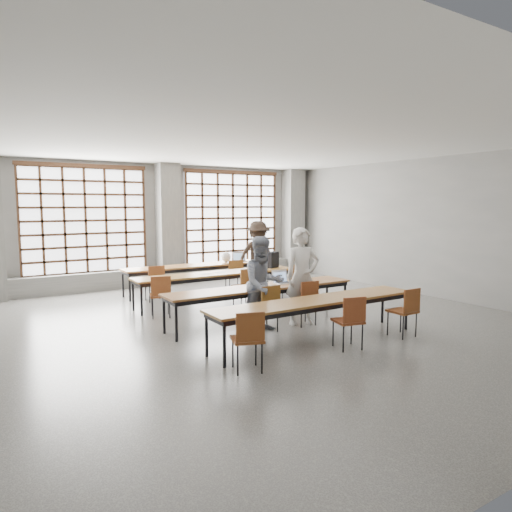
{
  "coord_description": "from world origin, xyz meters",
  "views": [
    {
      "loc": [
        -4.85,
        -7.36,
        2.32
      ],
      "look_at": [
        -0.01,
        0.4,
        1.29
      ],
      "focal_mm": 32.0,
      "sensor_mm": 36.0,
      "label": 1
    }
  ],
  "objects_px": {
    "mouse": "(301,281)",
    "green_box": "(258,284)",
    "chair_near_left": "(248,335)",
    "chair_back_left": "(155,280)",
    "student_back": "(258,255)",
    "desk_row_b": "(217,275)",
    "desk_row_d": "(317,303)",
    "chair_mid_left": "(161,292)",
    "student_male": "(302,276)",
    "laptop_back": "(240,259)",
    "backpack": "(272,260)",
    "laptop_front": "(282,280)",
    "chair_front_right": "(306,298)",
    "chair_back_mid": "(235,272)",
    "chair_back_right": "(261,270)",
    "chair_near_right": "(406,307)",
    "chair_near_mid": "(350,317)",
    "red_pouch": "(247,336)",
    "student_female": "(263,284)",
    "desk_row_a": "(198,267)",
    "desk_row_c": "(262,290)",
    "chair_mid_right": "(294,278)",
    "plastic_bag": "(226,257)",
    "chair_front_left": "(267,304)",
    "phone": "(273,286)",
    "chair_mid_centre": "(245,283)"
  },
  "relations": [
    {
      "from": "chair_front_left",
      "to": "red_pouch",
      "type": "relative_size",
      "value": 4.4
    },
    {
      "from": "desk_row_a",
      "to": "red_pouch",
      "type": "relative_size",
      "value": 20.0
    },
    {
      "from": "desk_row_c",
      "to": "chair_mid_right",
      "type": "distance_m",
      "value": 2.37
    },
    {
      "from": "chair_mid_right",
      "to": "backpack",
      "type": "relative_size",
      "value": 2.2
    },
    {
      "from": "chair_near_mid",
      "to": "green_box",
      "type": "relative_size",
      "value": 3.52
    },
    {
      "from": "chair_near_left",
      "to": "mouse",
      "type": "distance_m",
      "value": 3.36
    },
    {
      "from": "mouse",
      "to": "red_pouch",
      "type": "bearing_deg",
      "value": -140.87
    },
    {
      "from": "desk_row_c",
      "to": "chair_back_right",
      "type": "height_order",
      "value": "chair_back_right"
    },
    {
      "from": "chair_near_left",
      "to": "laptop_front",
      "type": "height_order",
      "value": "laptop_front"
    },
    {
      "from": "chair_back_mid",
      "to": "laptop_back",
      "type": "height_order",
      "value": "laptop_back"
    },
    {
      "from": "chair_back_right",
      "to": "chair_front_right",
      "type": "bearing_deg",
      "value": -109.78
    },
    {
      "from": "desk_row_d",
      "to": "laptop_front",
      "type": "bearing_deg",
      "value": 74.78
    },
    {
      "from": "chair_mid_left",
      "to": "chair_near_right",
      "type": "relative_size",
      "value": 1.0
    },
    {
      "from": "chair_front_right",
      "to": "chair_near_left",
      "type": "distance_m",
      "value": 2.7
    },
    {
      "from": "chair_back_left",
      "to": "laptop_front",
      "type": "distance_m",
      "value": 3.37
    },
    {
      "from": "chair_front_left",
      "to": "student_back",
      "type": "relative_size",
      "value": 0.47
    },
    {
      "from": "mouse",
      "to": "green_box",
      "type": "relative_size",
      "value": 0.39
    },
    {
      "from": "phone",
      "to": "backpack",
      "type": "bearing_deg",
      "value": 56.2
    },
    {
      "from": "chair_mid_left",
      "to": "student_male",
      "type": "xyz_separation_m",
      "value": [
        2.15,
        -1.95,
        0.41
      ]
    },
    {
      "from": "student_male",
      "to": "chair_mid_right",
      "type": "bearing_deg",
      "value": 70.92
    },
    {
      "from": "backpack",
      "to": "chair_mid_centre",
      "type": "bearing_deg",
      "value": -169.41
    },
    {
      "from": "chair_back_right",
      "to": "chair_near_left",
      "type": "xyz_separation_m",
      "value": [
        -3.54,
        -5.2,
        0.0
      ]
    },
    {
      "from": "chair_back_left",
      "to": "chair_front_left",
      "type": "distance_m",
      "value": 3.75
    },
    {
      "from": "desk_row_b",
      "to": "green_box",
      "type": "distance_m",
      "value": 2.0
    },
    {
      "from": "chair_near_mid",
      "to": "laptop_back",
      "type": "distance_m",
      "value": 6.1
    },
    {
      "from": "chair_back_right",
      "to": "green_box",
      "type": "relative_size",
      "value": 3.52
    },
    {
      "from": "chair_mid_left",
      "to": "mouse",
      "type": "height_order",
      "value": "chair_mid_left"
    },
    {
      "from": "laptop_front",
      "to": "chair_near_left",
      "type": "bearing_deg",
      "value": -133.65
    },
    {
      "from": "chair_back_left",
      "to": "student_male",
      "type": "distance_m",
      "value": 3.94
    },
    {
      "from": "chair_mid_centre",
      "to": "red_pouch",
      "type": "xyz_separation_m",
      "value": [
        -2.07,
        -3.54,
        -0.04
      ]
    },
    {
      "from": "student_female",
      "to": "chair_near_left",
      "type": "bearing_deg",
      "value": -123.55
    },
    {
      "from": "desk_row_b",
      "to": "chair_near_mid",
      "type": "bearing_deg",
      "value": -87.15
    },
    {
      "from": "laptop_back",
      "to": "backpack",
      "type": "relative_size",
      "value": 1.07
    },
    {
      "from": "laptop_front",
      "to": "red_pouch",
      "type": "height_order",
      "value": "laptop_front"
    },
    {
      "from": "laptop_front",
      "to": "plastic_bag",
      "type": "xyz_separation_m",
      "value": [
        0.65,
        3.6,
        0.08
      ]
    },
    {
      "from": "chair_mid_right",
      "to": "chair_back_right",
      "type": "bearing_deg",
      "value": 88.43
    },
    {
      "from": "chair_front_right",
      "to": "chair_back_mid",
      "type": "bearing_deg",
      "value": 82.45
    },
    {
      "from": "student_male",
      "to": "desk_row_a",
      "type": "bearing_deg",
      "value": 108.18
    },
    {
      "from": "desk_row_c",
      "to": "chair_near_mid",
      "type": "distance_m",
      "value": 2.19
    },
    {
      "from": "chair_mid_right",
      "to": "student_female",
      "type": "relative_size",
      "value": 0.5
    },
    {
      "from": "desk_row_a",
      "to": "desk_row_d",
      "type": "distance_m",
      "value": 5.21
    },
    {
      "from": "chair_back_left",
      "to": "student_back",
      "type": "bearing_deg",
      "value": 2.46
    },
    {
      "from": "student_male",
      "to": "student_female",
      "type": "distance_m",
      "value": 0.9
    },
    {
      "from": "chair_near_left",
      "to": "chair_near_mid",
      "type": "bearing_deg",
      "value": -0.05
    },
    {
      "from": "student_male",
      "to": "plastic_bag",
      "type": "height_order",
      "value": "student_male"
    },
    {
      "from": "chair_mid_right",
      "to": "green_box",
      "type": "distance_m",
      "value": 2.37
    },
    {
      "from": "desk_row_b",
      "to": "student_female",
      "type": "distance_m",
      "value": 2.61
    },
    {
      "from": "desk_row_b",
      "to": "chair_back_mid",
      "type": "bearing_deg",
      "value": 43.34
    },
    {
      "from": "desk_row_b",
      "to": "desk_row_d",
      "type": "relative_size",
      "value": 1.0
    },
    {
      "from": "desk_row_c",
      "to": "desk_row_a",
      "type": "bearing_deg",
      "value": 85.36
    }
  ]
}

